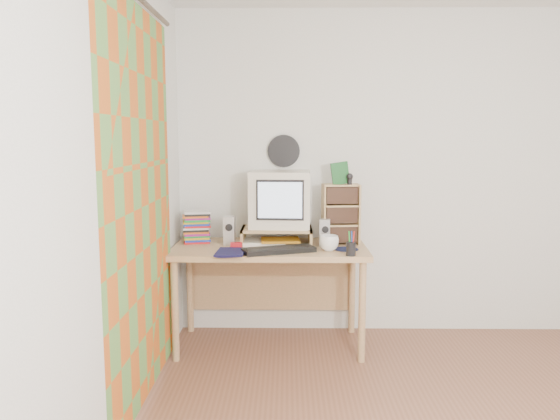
{
  "coord_description": "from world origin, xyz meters",
  "views": [
    {
      "loc": [
        -0.9,
        -2.51,
        1.54
      ],
      "look_at": [
        -0.95,
        1.33,
        1.02
      ],
      "focal_mm": 35.0,
      "sensor_mm": 36.0,
      "label": 1
    }
  ],
  "objects_px": {
    "dvd_stack": "(196,225)",
    "mug": "(329,243)",
    "crt_monitor": "(280,199)",
    "diary": "(217,250)",
    "cd_rack": "(341,214)",
    "keyboard": "(279,250)",
    "desk": "(270,262)"
  },
  "relations": [
    {
      "from": "crt_monitor",
      "to": "cd_rack",
      "type": "bearing_deg",
      "value": -1.97
    },
    {
      "from": "keyboard",
      "to": "mug",
      "type": "xyz_separation_m",
      "value": [
        0.35,
        0.06,
        0.04
      ]
    },
    {
      "from": "keyboard",
      "to": "mug",
      "type": "distance_m",
      "value": 0.36
    },
    {
      "from": "desk",
      "to": "keyboard",
      "type": "bearing_deg",
      "value": -75.21
    },
    {
      "from": "keyboard",
      "to": "dvd_stack",
      "type": "bearing_deg",
      "value": 131.55
    },
    {
      "from": "cd_rack",
      "to": "crt_monitor",
      "type": "bearing_deg",
      "value": 169.01
    },
    {
      "from": "keyboard",
      "to": "dvd_stack",
      "type": "distance_m",
      "value": 0.72
    },
    {
      "from": "desk",
      "to": "mug",
      "type": "bearing_deg",
      "value": -26.38
    },
    {
      "from": "crt_monitor",
      "to": "keyboard",
      "type": "bearing_deg",
      "value": -87.4
    },
    {
      "from": "crt_monitor",
      "to": "keyboard",
      "type": "distance_m",
      "value": 0.47
    },
    {
      "from": "crt_monitor",
      "to": "mug",
      "type": "relative_size",
      "value": 3.22
    },
    {
      "from": "dvd_stack",
      "to": "cd_rack",
      "type": "xyz_separation_m",
      "value": [
        1.08,
        -0.03,
        0.09
      ]
    },
    {
      "from": "keyboard",
      "to": "crt_monitor",
      "type": "bearing_deg",
      "value": 69.62
    },
    {
      "from": "dvd_stack",
      "to": "cd_rack",
      "type": "bearing_deg",
      "value": -13.23
    },
    {
      "from": "diary",
      "to": "desk",
      "type": "bearing_deg",
      "value": 45.15
    },
    {
      "from": "dvd_stack",
      "to": "mug",
      "type": "distance_m",
      "value": 1.01
    },
    {
      "from": "desk",
      "to": "cd_rack",
      "type": "xyz_separation_m",
      "value": [
        0.52,
        0.04,
        0.36
      ]
    },
    {
      "from": "cd_rack",
      "to": "mug",
      "type": "relative_size",
      "value": 3.27
    },
    {
      "from": "keyboard",
      "to": "cd_rack",
      "type": "xyz_separation_m",
      "value": [
        0.45,
        0.32,
        0.21
      ]
    },
    {
      "from": "crt_monitor",
      "to": "diary",
      "type": "relative_size",
      "value": 1.86
    },
    {
      "from": "crt_monitor",
      "to": "dvd_stack",
      "type": "height_order",
      "value": "crt_monitor"
    },
    {
      "from": "cd_rack",
      "to": "diary",
      "type": "xyz_separation_m",
      "value": [
        -0.87,
        -0.37,
        -0.2
      ]
    },
    {
      "from": "desk",
      "to": "mug",
      "type": "height_order",
      "value": "mug"
    },
    {
      "from": "keyboard",
      "to": "diary",
      "type": "relative_size",
      "value": 2.11
    },
    {
      "from": "desk",
      "to": "dvd_stack",
      "type": "height_order",
      "value": "dvd_stack"
    },
    {
      "from": "crt_monitor",
      "to": "keyboard",
      "type": "xyz_separation_m",
      "value": [
        -0.0,
        -0.36,
        -0.31
      ]
    },
    {
      "from": "keyboard",
      "to": "dvd_stack",
      "type": "relative_size",
      "value": 1.85
    },
    {
      "from": "keyboard",
      "to": "cd_rack",
      "type": "bearing_deg",
      "value": 15.31
    },
    {
      "from": "mug",
      "to": "crt_monitor",
      "type": "bearing_deg",
      "value": 139.35
    },
    {
      "from": "crt_monitor",
      "to": "dvd_stack",
      "type": "xyz_separation_m",
      "value": [
        -0.63,
        -0.01,
        -0.19
      ]
    },
    {
      "from": "desk",
      "to": "keyboard",
      "type": "relative_size",
      "value": 2.82
    },
    {
      "from": "mug",
      "to": "diary",
      "type": "relative_size",
      "value": 0.58
    }
  ]
}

